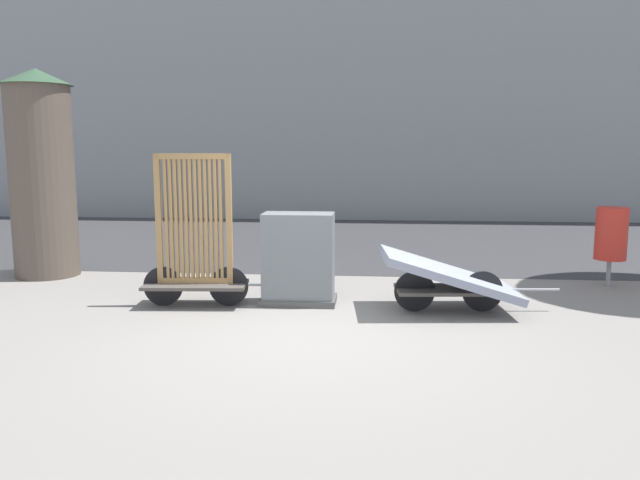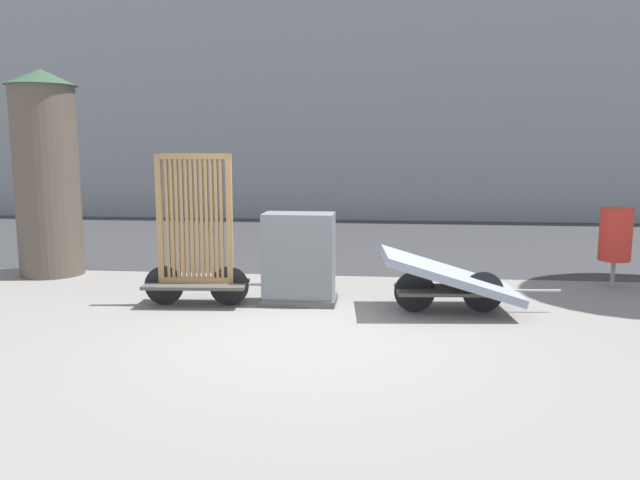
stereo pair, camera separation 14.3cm
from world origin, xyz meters
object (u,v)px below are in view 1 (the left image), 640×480
Objects in this scene: bike_cart_with_mattress at (449,278)px; trash_bin at (611,234)px; advertising_column at (42,172)px; utility_cabinet at (299,262)px; bike_cart_with_bedframe at (195,249)px.

trash_bin is at bearing 28.50° from bike_cart_with_mattress.
utility_cabinet is at bearing -18.84° from advertising_column.
utility_cabinet is 0.37× the size of advertising_column.
bike_cart_with_bedframe is at bearing -163.71° from trash_bin.
bike_cart_with_mattress is 6.23m from advertising_column.
trash_bin is 0.36× the size of advertising_column.
bike_cart_with_mattress is at bearing -7.12° from utility_cabinet.
utility_cabinet is at bearing -162.04° from trash_bin.
bike_cart_with_bedframe is 1.76× the size of trash_bin.
bike_cart_with_bedframe is at bearing -29.93° from advertising_column.
utility_cabinet is 1.02× the size of trash_bin.
bike_cart_with_mattress is 1.89× the size of utility_cabinet.
advertising_column reaches higher than utility_cabinet.
trash_bin is (4.27, 1.38, 0.21)m from utility_cabinet.
bike_cart_with_mattress is at bearing -4.19° from bike_cart_with_bedframe.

